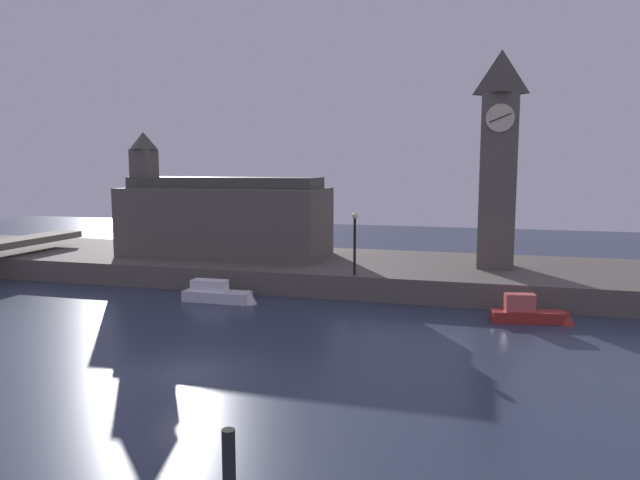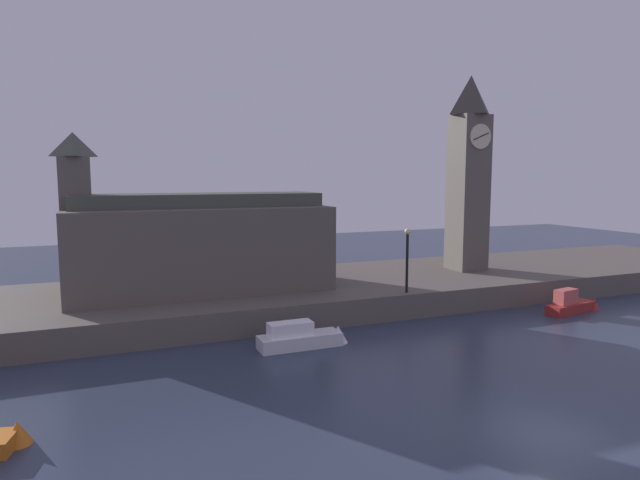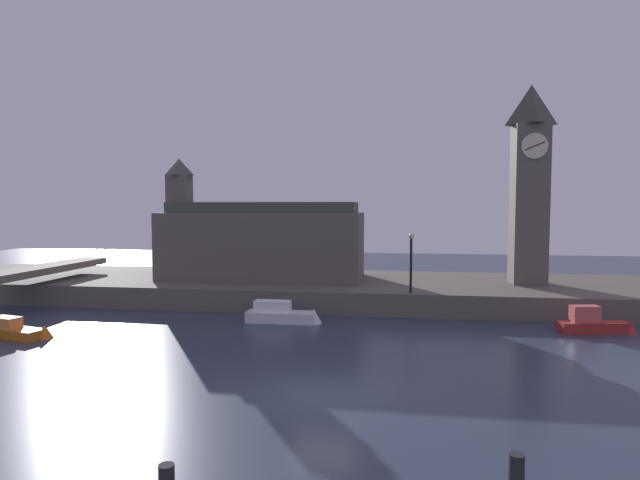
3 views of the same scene
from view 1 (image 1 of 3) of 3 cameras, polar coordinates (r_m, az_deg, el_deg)
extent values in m
plane|color=#2D384C|center=(24.57, -12.57, -12.39)|extent=(120.00, 120.00, 0.00)
cube|color=#5B544C|center=(42.49, 0.26, -2.87)|extent=(70.00, 12.00, 1.50)
cube|color=#5B544C|center=(40.31, 16.75, 5.37)|extent=(2.29, 2.29, 11.20)
cylinder|color=beige|center=(39.20, 16.99, 11.20)|extent=(1.74, 0.12, 1.74)
cube|color=black|center=(39.13, 16.99, 11.21)|extent=(1.31, 0.04, 0.58)
pyramid|color=#403A35|center=(40.73, 17.12, 15.25)|extent=(2.52, 2.52, 2.79)
cube|color=#5B544C|center=(44.73, -9.11, 1.76)|extent=(15.07, 6.35, 5.02)
cube|color=#5B544C|center=(47.84, -16.49, 3.64)|extent=(1.61, 1.61, 7.91)
pyramid|color=#474C42|center=(47.80, -16.69, 9.17)|extent=(1.77, 1.77, 1.31)
cube|color=#42473D|center=(44.56, -9.18, 5.49)|extent=(14.32, 3.81, 0.80)
cylinder|color=black|center=(36.10, 3.37, -0.69)|extent=(0.16, 0.16, 3.45)
sphere|color=#F2E099|center=(35.89, 3.39, 2.33)|extent=(0.36, 0.36, 0.36)
cylinder|color=black|center=(15.69, -8.78, -20.54)|extent=(0.34, 0.34, 1.76)
cube|color=maroon|center=(33.08, 19.46, -6.99)|extent=(3.92, 1.67, 0.59)
cube|color=#CC5651|center=(32.88, 18.72, -5.71)|extent=(1.61, 0.96, 0.90)
cone|color=maroon|center=(33.26, 22.76, -7.01)|extent=(1.06, 1.06, 0.95)
cube|color=silver|center=(36.37, -9.89, -5.37)|extent=(4.10, 1.30, 0.65)
cube|color=white|center=(36.45, -10.61, -4.31)|extent=(2.17, 0.91, 0.66)
cone|color=silver|center=(35.54, -6.89, -5.56)|extent=(1.17, 1.17, 1.03)
camera|label=2|loc=(25.52, -56.71, 4.37)|focal=30.34mm
camera|label=3|loc=(8.57, -65.02, -4.62)|focal=29.50mm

